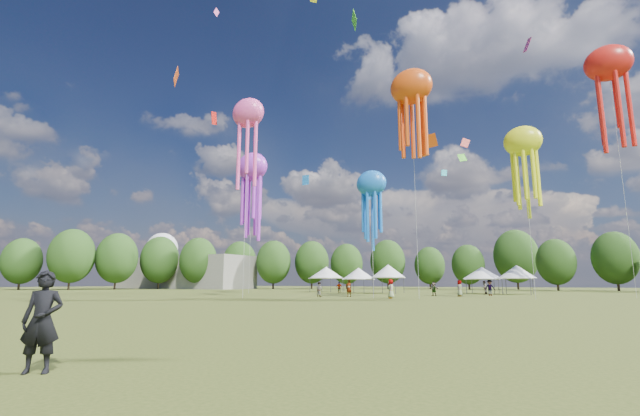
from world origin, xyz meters
The scene contains 9 objects.
observer_main centered at (8.74, -2.75, 0.89)m, with size 0.65×0.43×1.78m, color black.
spectator_near centered at (-7.50, 33.87, 0.80)m, with size 0.78×0.61×1.61m, color gray.
spectators_far centered at (2.09, 45.09, 0.90)m, with size 22.27×21.82×1.90m.
festival_tents centered at (-5.74, 55.40, 3.04)m, with size 35.05×11.17×4.19m.
show_kites centered at (-1.29, 39.04, 18.00)m, with size 50.65×23.26×27.75m.
small_kites centered at (0.43, 43.85, 29.34)m, with size 79.53×61.24×43.03m.
treeline centered at (-3.87, 62.51, 6.54)m, with size 201.57×95.24×13.43m.
hangar centered at (-72.00, 72.00, 4.00)m, with size 40.00×12.00×8.00m, color gray.
radome centered at (-88.00, 78.00, 9.99)m, with size 9.00×9.00×16.00m.
Camera 1 is at (17.05, -6.98, 1.57)m, focal length 24.19 mm.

